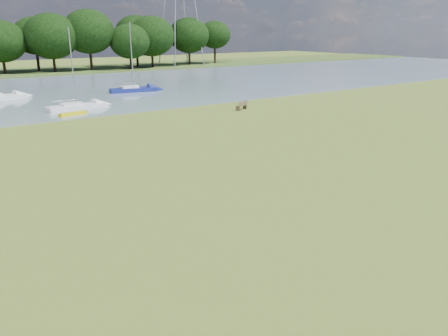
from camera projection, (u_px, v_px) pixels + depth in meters
ground at (174, 201)px, 20.21m from camera, size 220.00×220.00×0.00m
river at (10, 95)px, 53.21m from camera, size 220.00×40.00×0.10m
riverbank_bench at (242, 106)px, 43.01m from camera, size 1.51×0.91×0.89m
kayak at (73, 114)px, 40.28m from camera, size 2.69×1.24×0.26m
sailboat_0 at (133, 88)px, 55.32m from camera, size 6.12×2.54×8.46m
sailboat_5 at (76, 105)px, 43.20m from camera, size 5.71×2.06×7.73m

